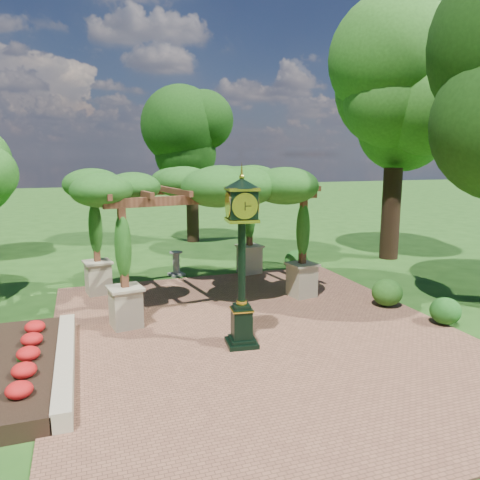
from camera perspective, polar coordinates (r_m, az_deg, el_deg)
name	(u,v)px	position (r m, az deg, el deg)	size (l,w,h in m)	color
ground	(274,351)	(11.27, 4.22, -13.29)	(120.00, 120.00, 0.00)	#1E4714
brick_plaza	(259,334)	(12.11, 2.34, -11.43)	(10.00, 12.00, 0.04)	brown
border_wall	(65,361)	(10.88, -20.52, -13.69)	(0.35, 5.00, 0.40)	#C6B793
flower_bed	(19,368)	(10.97, -25.36, -13.97)	(1.50, 5.00, 0.36)	red
pedestal_clock	(242,247)	(10.73, 0.21, -0.86)	(0.88, 0.88, 4.05)	black
pergola	(198,191)	(14.72, -5.19, 5.95)	(7.16, 5.15, 4.14)	tan
sundial	(176,265)	(17.83, -7.78, -3.06)	(0.63, 0.63, 0.92)	gray
shrub_front	(445,311)	(13.78, 23.76, -7.92)	(0.80, 0.80, 0.72)	#1C5718
shrub_mid	(387,293)	(14.76, 17.49, -6.13)	(0.90, 0.90, 0.81)	#265A19
shrub_back	(296,261)	(18.33, 6.88, -2.51)	(0.92, 0.92, 0.83)	#22621C
tree_north	(191,142)	(24.40, -5.95, 11.76)	(3.72, 3.72, 7.48)	#312013
tree_east_far	(398,94)	(21.42, 18.68, 16.48)	(4.96, 4.96, 10.19)	black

